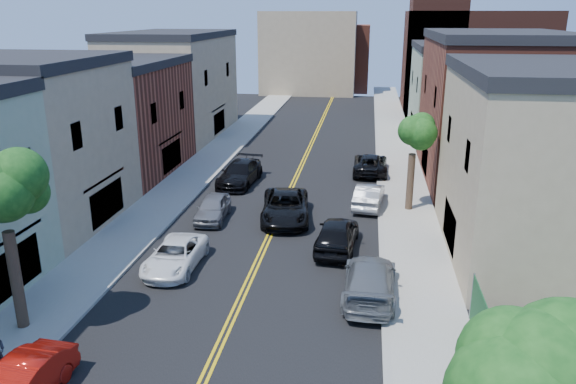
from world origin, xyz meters
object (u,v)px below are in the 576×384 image
at_px(black_car_right, 337,234).
at_px(grey_car_left, 213,208).
at_px(grey_car_right, 370,280).
at_px(white_pickup, 175,255).
at_px(black_suv_lane, 285,207).
at_px(black_car_left, 240,173).
at_px(silver_car_right, 369,196).
at_px(dark_car_right_far, 370,164).

bearing_deg(black_car_right, grey_car_left, -19.94).
bearing_deg(black_car_right, grey_car_right, 113.12).
distance_m(white_pickup, black_suv_lane, 8.49).
bearing_deg(black_car_left, silver_car_right, -17.04).
bearing_deg(black_car_right, white_pickup, 28.01).
bearing_deg(grey_car_right, dark_car_right_far, -88.28).
bearing_deg(grey_car_right, black_car_left, -57.47).
distance_m(silver_car_right, black_suv_lane, 5.80).
height_order(grey_car_left, silver_car_right, silver_car_right).
xyz_separation_m(black_car_left, black_car_right, (7.60, -10.66, 0.03)).
bearing_deg(black_suv_lane, black_car_right, -57.09).
bearing_deg(silver_car_right, black_car_left, -14.88).
distance_m(silver_car_right, dark_car_right_far, 7.86).
xyz_separation_m(white_pickup, black_car_left, (0.00, 14.03, 0.15)).
distance_m(black_car_right, silver_car_right, 7.17).
bearing_deg(white_pickup, grey_car_left, 90.41).
bearing_deg(black_suv_lane, grey_car_left, -179.62).
height_order(silver_car_right, black_suv_lane, black_suv_lane).
height_order(dark_car_right_far, black_suv_lane, black_suv_lane).
relative_size(grey_car_right, dark_car_right_far, 1.01).
height_order(white_pickup, grey_car_left, grey_car_left).
xyz_separation_m(dark_car_right_far, black_suv_lane, (-5.00, -10.90, 0.07)).
height_order(grey_car_right, black_car_right, black_car_right).
bearing_deg(black_car_left, grey_car_right, -54.51).
distance_m(grey_car_left, black_suv_lane, 4.34).
xyz_separation_m(white_pickup, grey_car_left, (0.00, 6.76, 0.05)).
xyz_separation_m(silver_car_right, black_suv_lane, (-4.93, -3.04, 0.07)).
height_order(silver_car_right, dark_car_right_far, dark_car_right_far).
bearing_deg(silver_car_right, dark_car_right_far, -83.64).
bearing_deg(black_car_right, dark_car_right_far, -92.43).
bearing_deg(black_suv_lane, silver_car_right, 24.64).
height_order(white_pickup, black_car_left, black_car_left).
bearing_deg(dark_car_right_far, black_suv_lane, 65.90).
distance_m(grey_car_right, silver_car_right, 11.92).
height_order(white_pickup, silver_car_right, silver_car_right).
distance_m(black_car_right, dark_car_right_far, 14.94).
height_order(white_pickup, black_suv_lane, black_suv_lane).
bearing_deg(black_car_left, white_pickup, -85.32).
relative_size(grey_car_right, silver_car_right, 1.21).
xyz_separation_m(grey_car_left, grey_car_right, (9.30, -8.32, 0.08)).
relative_size(black_car_left, dark_car_right_far, 1.03).
bearing_deg(black_car_right, black_car_left, -50.42).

